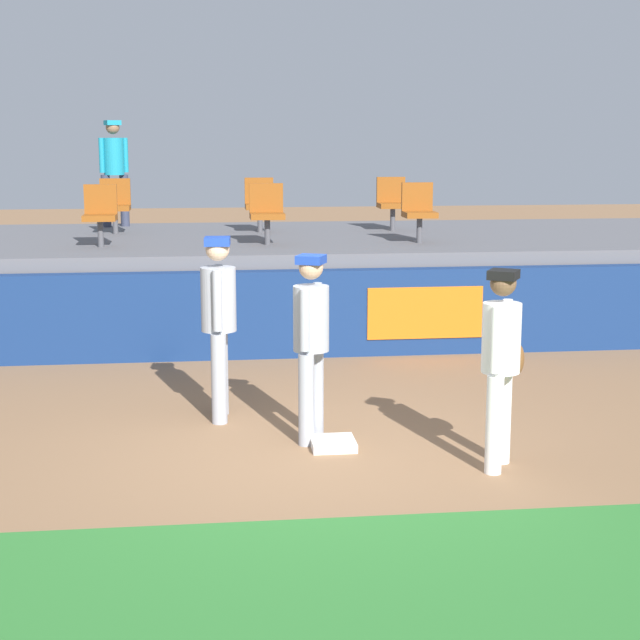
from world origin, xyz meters
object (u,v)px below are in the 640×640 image
object	(u,v)px
first_base	(333,443)
seat_front_right	(419,209)
player_fielder_home	(502,355)
seat_front_left	(100,212)
player_runner_visitor	(311,334)
player_coach_visitor	(219,315)
seat_front_center	(267,210)
seat_back_center	(260,202)
seat_back_left	(115,203)
seat_back_right	(392,201)
spectator_hooded	(114,165)

from	to	relation	value
first_base	seat_front_right	bearing A→B (deg)	69.95
player_fielder_home	seat_front_left	bearing A→B (deg)	-116.72
player_fielder_home	player_runner_visitor	distance (m)	1.79
player_coach_visitor	seat_front_center	distance (m)	4.29
player_fielder_home	seat_back_center	xyz separation A→B (m)	(-1.57, 7.74, 0.78)
player_runner_visitor	seat_front_left	world-z (taller)	seat_front_left
seat_back_left	seat_front_left	distance (m)	1.80
first_base	seat_front_left	world-z (taller)	seat_front_left
seat_back_right	seat_back_left	bearing A→B (deg)	180.00
first_base	seat_back_right	distance (m)	7.48
seat_front_right	seat_back_center	size ratio (longest dim) A/B	1.00
seat_front_center	spectator_hooded	size ratio (longest dim) A/B	0.48
seat_front_right	spectator_hooded	distance (m)	5.38
spectator_hooded	seat_front_right	bearing A→B (deg)	126.29
player_coach_visitor	seat_front_left	xyz separation A→B (m)	(-1.52, 4.16, 0.70)
player_coach_visitor	seat_back_center	size ratio (longest dim) A/B	2.18
seat_front_right	player_fielder_home	bearing A→B (deg)	-95.52
seat_front_center	player_runner_visitor	bearing A→B (deg)	-89.20
seat_back_right	seat_front_center	distance (m)	2.78
first_base	player_runner_visitor	distance (m)	1.02
player_runner_visitor	seat_front_center	size ratio (longest dim) A/B	2.07
player_coach_visitor	seat_front_center	world-z (taller)	seat_front_center
seat_back_right	seat_back_left	xyz separation A→B (m)	(-4.34, 0.00, 0.00)
first_base	player_fielder_home	xyz separation A→B (m)	(1.34, -0.70, 0.95)
spectator_hooded	player_fielder_home	bearing A→B (deg)	93.38
seat_back_right	seat_front_left	distance (m)	4.74
player_fielder_home	seat_back_left	world-z (taller)	seat_back_left
seat_back_right	spectator_hooded	xyz separation A→B (m)	(-4.43, 1.15, 0.53)
first_base	player_runner_visitor	bearing A→B (deg)	123.42
seat_front_left	spectator_hooded	size ratio (longest dim) A/B	0.48
first_base	seat_back_right	world-z (taller)	seat_back_right
player_runner_visitor	seat_front_left	size ratio (longest dim) A/B	2.07
seat_back_left	seat_front_right	distance (m)	4.73
seat_front_center	spectator_hooded	bearing A→B (deg)	128.09
player_runner_visitor	seat_front_left	bearing A→B (deg)	-131.75
seat_back_left	seat_back_center	size ratio (longest dim) A/B	1.00
player_runner_visitor	player_coach_visitor	distance (m)	1.17
seat_front_left	seat_back_center	world-z (taller)	same
player_fielder_home	spectator_hooded	xyz separation A→B (m)	(-3.89, 8.89, 1.31)
seat_front_left	spectator_hooded	distance (m)	3.00
seat_front_left	seat_back_right	bearing A→B (deg)	22.30
seat_back_right	seat_back_left	size ratio (longest dim) A/B	1.00
seat_back_right	player_coach_visitor	bearing A→B (deg)	-115.73
seat_front_left	seat_front_right	bearing A→B (deg)	0.00
seat_back_right	seat_front_center	bearing A→B (deg)	-139.59
first_base	seat_back_center	size ratio (longest dim) A/B	0.48
seat_front_center	seat_back_center	distance (m)	1.80
first_base	seat_front_center	bearing A→B (deg)	92.63
player_fielder_home	spectator_hooded	size ratio (longest dim) A/B	0.99
seat_front_right	seat_back_center	world-z (taller)	same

